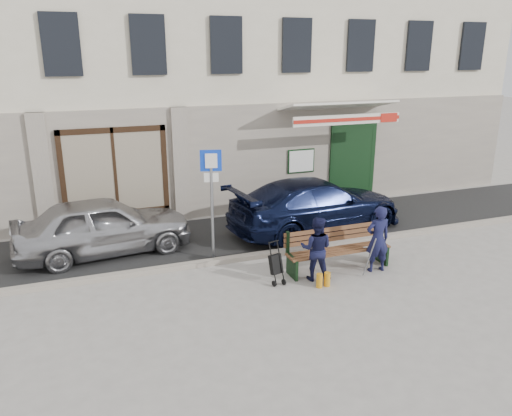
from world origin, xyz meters
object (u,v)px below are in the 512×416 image
bench (337,250)px  woman (316,249)px  parking_sign (212,188)px  stroller (276,265)px  car_silver (103,226)px  car_navy (316,205)px  man (378,239)px

bench → woman: 0.75m
parking_sign → woman: size_ratio=1.85×
parking_sign → bench: (2.39, -1.53, -1.26)m
woman → stroller: size_ratio=1.57×
parking_sign → woman: (1.74, -1.82, -1.02)m
car_silver → woman: bearing=-132.6°
bench → car_navy: bearing=73.2°
car_navy → stroller: bearing=131.5°
car_navy → stroller: size_ratio=5.51×
car_silver → bench: 5.48m
bench → man: size_ratio=1.61×
woman → man: bearing=-151.2°
car_silver → woman: same height
car_navy → bench: (-0.75, -2.47, -0.25)m
car_navy → bench: car_navy is taller
bench → woman: woman is taller
parking_sign → stroller: (0.89, -1.68, -1.33)m
car_silver → parking_sign: bearing=-123.5°
stroller → parking_sign: bearing=103.6°
car_navy → man: 2.83m
car_navy → woman: (-1.40, -2.76, -0.01)m
man → woman: (-1.45, 0.07, -0.05)m
car_silver → woman: size_ratio=2.93×
bench → car_silver: bearing=149.7°
car_silver → stroller: 4.35m
bench → woman: size_ratio=1.72×
car_navy → man: size_ratio=3.28×
car_silver → man: 6.35m
parking_sign → bench: parking_sign is taller
woman → stroller: bearing=22.1°
car_silver → stroller: car_silver is taller
parking_sign → bench: bearing=-18.7°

